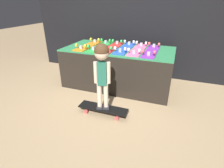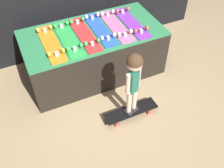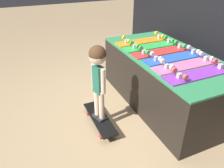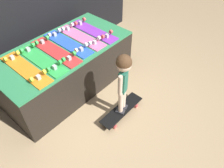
# 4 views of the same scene
# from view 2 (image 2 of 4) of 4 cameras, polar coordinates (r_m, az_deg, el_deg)

# --- Properties ---
(ground_plane) EXTENTS (16.00, 16.00, 0.00)m
(ground_plane) POSITION_cam_2_polar(r_m,az_deg,el_deg) (3.46, -0.41, -2.63)
(ground_plane) COLOR tan
(display_rack) EXTENTS (1.81, 0.90, 0.67)m
(display_rack) POSITION_cam_2_polar(r_m,az_deg,el_deg) (3.61, -4.06, 6.80)
(display_rack) COLOR black
(display_rack) RESTS_ON ground_plane
(skateboard_orange_on_rack) EXTENTS (0.19, 0.80, 0.09)m
(skateboard_orange_on_rack) POSITION_cam_2_polar(r_m,az_deg,el_deg) (3.27, -13.23, 8.70)
(skateboard_orange_on_rack) COLOR orange
(skateboard_orange_on_rack) RESTS_ON display_rack
(skateboard_green_on_rack) EXTENTS (0.19, 0.80, 0.09)m
(skateboard_green_on_rack) POSITION_cam_2_polar(r_m,az_deg,el_deg) (3.31, -9.58, 9.78)
(skateboard_green_on_rack) COLOR green
(skateboard_green_on_rack) RESTS_ON display_rack
(skateboard_red_on_rack) EXTENTS (0.19, 0.80, 0.09)m
(skateboard_red_on_rack) POSITION_cam_2_polar(r_m,az_deg,el_deg) (3.36, -6.02, 10.82)
(skateboard_red_on_rack) COLOR red
(skateboard_red_on_rack) RESTS_ON display_rack
(skateboard_blue_on_rack) EXTENTS (0.19, 0.80, 0.09)m
(skateboard_blue_on_rack) POSITION_cam_2_polar(r_m,az_deg,el_deg) (3.44, -2.69, 11.93)
(skateboard_blue_on_rack) COLOR blue
(skateboard_blue_on_rack) RESTS_ON display_rack
(skateboard_pink_on_rack) EXTENTS (0.19, 0.80, 0.09)m
(skateboard_pink_on_rack) POSITION_cam_2_polar(r_m,az_deg,el_deg) (3.50, 0.80, 12.64)
(skateboard_pink_on_rack) COLOR pink
(skateboard_pink_on_rack) RESTS_ON display_rack
(skateboard_purple_on_rack) EXTENTS (0.19, 0.80, 0.09)m
(skateboard_purple_on_rack) POSITION_cam_2_polar(r_m,az_deg,el_deg) (3.57, 4.19, 13.26)
(skateboard_purple_on_rack) COLOR purple
(skateboard_purple_on_rack) RESTS_ON display_rack
(skateboard_on_floor) EXTENTS (0.67, 0.18, 0.09)m
(skateboard_on_floor) POSITION_cam_2_polar(r_m,az_deg,el_deg) (3.21, 4.11, -5.94)
(skateboard_on_floor) COLOR black
(skateboard_on_floor) RESTS_ON ground_plane
(child) EXTENTS (0.20, 0.17, 0.86)m
(child) POSITION_cam_2_polar(r_m,az_deg,el_deg) (2.76, 4.77, 2.17)
(child) COLOR #2D2D33
(child) RESTS_ON skateboard_on_floor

